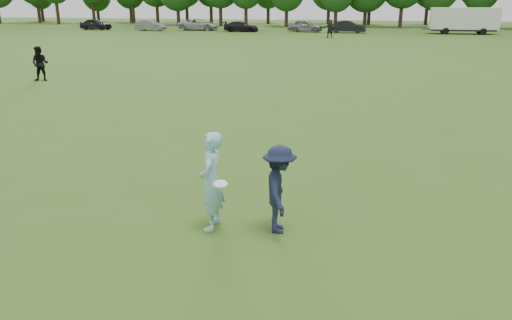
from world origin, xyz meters
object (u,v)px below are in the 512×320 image
at_px(thrower, 211,181).
at_px(player_far_d, 330,29).
at_px(defender, 279,189).
at_px(car_d, 241,27).
at_px(car_c, 199,25).
at_px(cargo_trailer, 464,19).
at_px(player_far_a, 40,64).
at_px(car_a, 96,24).
at_px(car_b, 150,25).
at_px(car_f, 348,27).
at_px(car_e, 305,26).

bearing_deg(thrower, player_far_d, 178.69).
height_order(defender, car_d, defender).
xyz_separation_m(car_c, cargo_trailer, (34.94, -0.32, 0.99)).
xyz_separation_m(player_far_d, cargo_trailer, (15.95, 9.83, 0.76)).
height_order(player_far_a, cargo_trailer, cargo_trailer).
relative_size(player_far_a, car_a, 0.41).
xyz_separation_m(player_far_d, car_b, (-25.35, 8.01, -0.30)).
bearing_deg(cargo_trailer, player_far_d, -148.37).
bearing_deg(defender, car_a, 20.79).
height_order(car_a, car_b, car_a).
height_order(player_far_a, car_f, player_far_a).
relative_size(car_d, cargo_trailer, 0.52).
bearing_deg(car_b, thrower, -147.89).
relative_size(defender, car_b, 0.40).
bearing_deg(car_c, defender, -161.87).
distance_m(player_far_a, car_f, 46.19).
height_order(player_far_a, car_c, player_far_a).
distance_m(car_b, car_f, 27.05).
relative_size(car_a, car_f, 0.95).
height_order(car_b, car_f, car_f).
bearing_deg(car_e, car_c, 94.41).
relative_size(player_far_a, car_b, 0.43).
height_order(car_d, cargo_trailer, cargo_trailer).
xyz_separation_m(defender, car_c, (-21.58, 60.43, -0.07)).
bearing_deg(car_e, car_b, 100.70).
distance_m(thrower, player_far_a, 21.24).
bearing_deg(car_c, car_b, 107.04).
bearing_deg(defender, car_e, -4.86).
height_order(defender, car_b, defender).
relative_size(player_far_d, car_f, 0.43).
distance_m(player_far_a, cargo_trailer, 53.25).
xyz_separation_m(defender, player_far_d, (-2.59, 50.28, 0.16)).
height_order(player_far_a, car_a, player_far_a).
distance_m(car_a, car_d, 21.37).
height_order(player_far_d, car_f, player_far_d).
xyz_separation_m(defender, car_a, (-36.37, 58.52, -0.09)).
relative_size(car_f, cargo_trailer, 0.53).
distance_m(defender, player_far_a, 22.05).
bearing_deg(car_f, car_b, 94.86).
bearing_deg(car_a, car_d, -85.32).
bearing_deg(thrower, car_d, -169.63).
relative_size(car_a, car_e, 0.97).
height_order(car_a, car_f, car_f).
height_order(thrower, car_b, thrower).
xyz_separation_m(car_d, cargo_trailer, (28.35, 1.62, 1.10)).
bearing_deg(cargo_trailer, car_a, -178.17).
bearing_deg(player_far_a, car_b, 92.67).
height_order(car_d, car_e, car_e).
height_order(car_b, car_d, car_b).
bearing_deg(car_a, player_far_a, -149.58).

